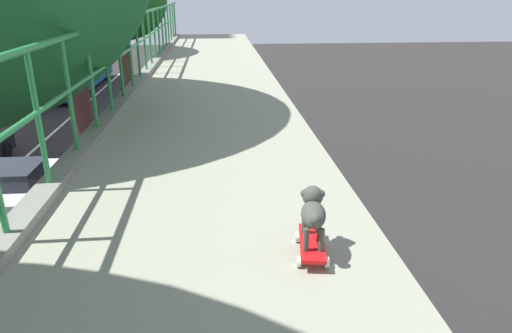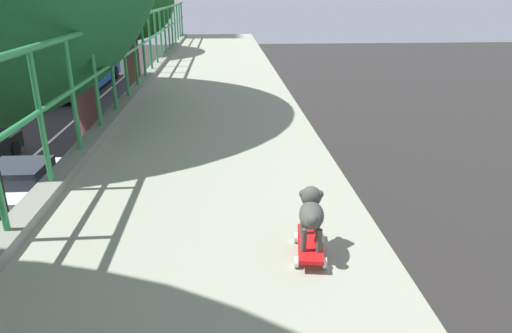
{
  "view_description": "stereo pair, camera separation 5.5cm",
  "coord_description": "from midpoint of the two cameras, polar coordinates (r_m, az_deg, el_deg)",
  "views": [
    {
      "loc": [
        1.13,
        -1.5,
        6.54
      ],
      "look_at": [
        1.4,
        1.65,
        5.32
      ],
      "focal_mm": 32.12,
      "sensor_mm": 36.0,
      "label": 1
    },
    {
      "loc": [
        1.19,
        -1.5,
        6.54
      ],
      "look_at": [
        1.4,
        1.65,
        5.32
      ],
      "focal_mm": 32.12,
      "sensor_mm": 36.0,
      "label": 2
    }
  ],
  "objects": [
    {
      "name": "car_white_fifth",
      "position": [
        16.48,
        -26.85,
        -2.11
      ],
      "size": [
        2.03,
        3.94,
        1.46
      ],
      "color": "silver",
      "rests_on": "ground"
    },
    {
      "name": "small_dog",
      "position": [
        2.81,
        7.46,
        -5.5
      ],
      "size": [
        0.19,
        0.39,
        0.32
      ],
      "color": "#444540",
      "rests_on": "toy_skateboard"
    },
    {
      "name": "toy_skateboard",
      "position": [
        2.89,
        7.27,
        -9.62
      ],
      "size": [
        0.24,
        0.46,
        0.09
      ],
      "color": "red",
      "rests_on": "overpass_deck"
    },
    {
      "name": "city_bus",
      "position": [
        34.98,
        -20.71,
        12.19
      ],
      "size": [
        2.77,
        11.23,
        3.42
      ],
      "color": "#144E95",
      "rests_on": "ground"
    },
    {
      "name": "roadside_tree_farthest",
      "position": [
        20.45,
        -15.67,
        19.08
      ],
      "size": [
        3.82,
        3.82,
        7.84
      ],
      "color": "#4F3D2C",
      "rests_on": "ground"
    }
  ]
}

